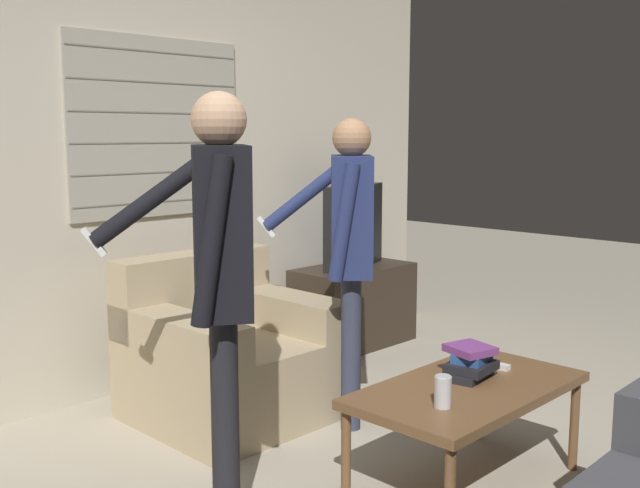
{
  "coord_description": "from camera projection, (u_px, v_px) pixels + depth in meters",
  "views": [
    {
      "loc": [
        -2.26,
        -1.75,
        1.5
      ],
      "look_at": [
        0.13,
        0.59,
        1.0
      ],
      "focal_mm": 42.0,
      "sensor_mm": 36.0,
      "label": 1
    }
  ],
  "objects": [
    {
      "name": "book_stack",
      "position": [
        471.0,
        362.0,
        3.21
      ],
      "size": [
        0.26,
        0.21,
        0.14
      ],
      "color": "black",
      "rests_on": "coffee_table"
    },
    {
      "name": "soda_can",
      "position": [
        443.0,
        391.0,
        2.86
      ],
      "size": [
        0.07,
        0.07,
        0.13
      ],
      "color": "silver",
      "rests_on": "coffee_table"
    },
    {
      "name": "person_left_standing",
      "position": [
        219.0,
        257.0,
        2.78
      ],
      "size": [
        0.51,
        0.73,
        1.65
      ],
      "rotation": [
        0.0,
        0.0,
        0.96
      ],
      "color": "black",
      "rests_on": "ground_plane"
    },
    {
      "name": "coffee_table",
      "position": [
        468.0,
        395.0,
        3.13
      ],
      "size": [
        1.05,
        0.58,
        0.45
      ],
      "color": "brown",
      "rests_on": "ground_plane"
    },
    {
      "name": "tv_stand",
      "position": [
        353.0,
        306.0,
        5.31
      ],
      "size": [
        0.88,
        0.46,
        0.57
      ],
      "color": "#33281E",
      "rests_on": "ground_plane"
    },
    {
      "name": "person_right_standing",
      "position": [
        349.0,
        237.0,
        3.75
      ],
      "size": [
        0.47,
        0.72,
        1.57
      ],
      "rotation": [
        0.0,
        0.0,
        0.77
      ],
      "color": "#33384C",
      "rests_on": "ground_plane"
    },
    {
      "name": "armchair_beige",
      "position": [
        228.0,
        355.0,
        3.99
      ],
      "size": [
        0.95,
        0.91,
        0.84
      ],
      "rotation": [
        0.0,
        0.0,
        3.14
      ],
      "color": "tan",
      "rests_on": "ground_plane"
    },
    {
      "name": "tv",
      "position": [
        353.0,
        226.0,
        5.22
      ],
      "size": [
        0.68,
        0.43,
        0.58
      ],
      "rotation": [
        0.0,
        0.0,
        3.52
      ],
      "color": "black",
      "rests_on": "tv_stand"
    },
    {
      "name": "spare_remote",
      "position": [
        496.0,
        365.0,
        3.35
      ],
      "size": [
        0.04,
        0.13,
        0.02
      ],
      "rotation": [
        0.0,
        0.0,
        0.02
      ],
      "color": "white",
      "rests_on": "coffee_table"
    },
    {
      "name": "wall_back",
      "position": [
        123.0,
        171.0,
        4.24
      ],
      "size": [
        5.2,
        0.08,
        2.55
      ],
      "color": "beige",
      "rests_on": "ground_plane"
    }
  ]
}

